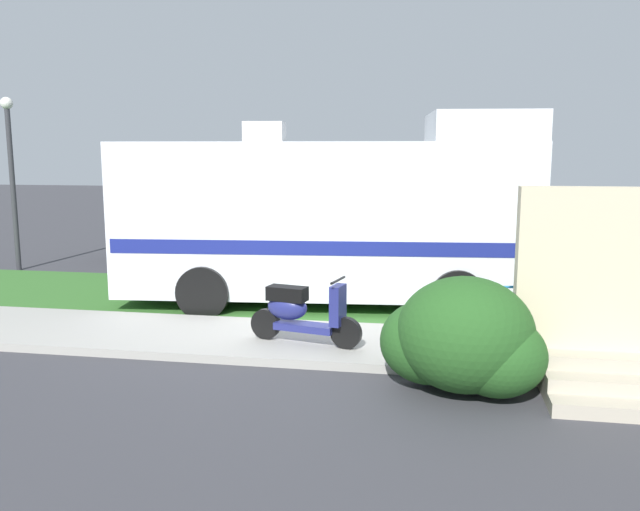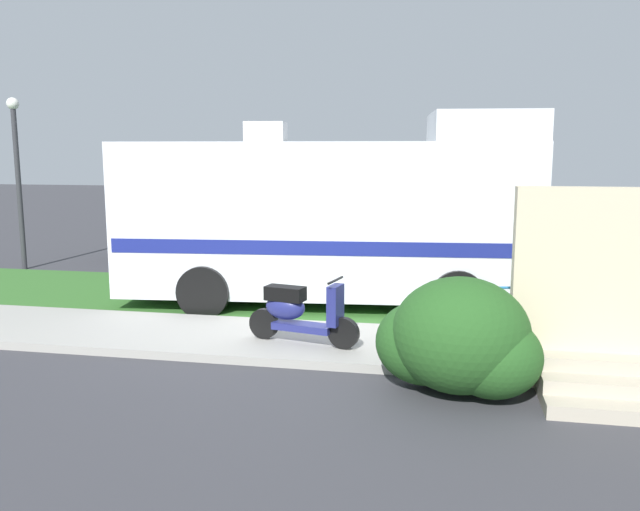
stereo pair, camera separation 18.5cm
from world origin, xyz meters
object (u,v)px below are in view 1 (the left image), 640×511
(pickup_truck_near, at_px, (215,225))
(street_lamp_post, at_px, (11,166))
(scooter, at_px, (301,312))
(bicycle, at_px, (487,316))
(bottle_green, at_px, (610,342))
(motorhome_rv, at_px, (332,216))

(pickup_truck_near, relative_size, street_lamp_post, 1.38)
(scooter, relative_size, street_lamp_post, 0.41)
(scooter, xyz_separation_m, bicycle, (2.60, 0.56, -0.09))
(scooter, distance_m, street_lamp_post, 9.58)
(scooter, bearing_deg, bottle_green, 5.38)
(bottle_green, relative_size, street_lamp_post, 0.07)
(motorhome_rv, relative_size, scooter, 4.49)
(motorhome_rv, distance_m, bicycle, 3.65)
(pickup_truck_near, relative_size, bottle_green, 20.22)
(motorhome_rv, relative_size, bottle_green, 26.97)
(bottle_green, distance_m, street_lamp_post, 13.21)
(pickup_truck_near, xyz_separation_m, street_lamp_post, (-4.20, -2.09, 1.53))
(street_lamp_post, bearing_deg, bicycle, -23.03)
(motorhome_rv, xyz_separation_m, bottle_green, (4.24, -2.43, -1.41))
(scooter, bearing_deg, bicycle, 12.13)
(scooter, height_order, pickup_truck_near, pickup_truck_near)
(scooter, height_order, bottle_green, scooter)
(pickup_truck_near, bearing_deg, bicycle, -46.06)
(bicycle, distance_m, pickup_truck_near, 9.14)
(scooter, relative_size, bottle_green, 6.00)
(motorhome_rv, height_order, bottle_green, motorhome_rv)
(pickup_truck_near, bearing_deg, bottle_green, -40.20)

